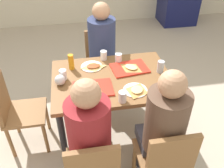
{
  "coord_description": "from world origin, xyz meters",
  "views": [
    {
      "loc": [
        -0.34,
        -1.93,
        2.15
      ],
      "look_at": [
        0.0,
        0.0,
        0.67
      ],
      "focal_mm": 39.88,
      "sensor_mm": 36.0,
      "label": 1
    }
  ],
  "objects_px": {
    "plastic_cup_b": "(123,97)",
    "plastic_cup_c": "(63,75)",
    "pizza_slice_a": "(90,88)",
    "chair_left_end": "(15,109)",
    "paper_plate_center": "(92,66)",
    "person_in_brown_jacket": "(163,124)",
    "plastic_cup_a": "(104,55)",
    "pizza_slice_d": "(137,90)",
    "plastic_cup_d": "(118,58)",
    "chair_far_side": "(101,58)",
    "foil_bundle": "(60,80)",
    "condiment_bottle": "(71,62)",
    "pizza_slice_c": "(93,66)",
    "pizza_slice_b": "(131,67)",
    "person_in_red": "(89,134)",
    "tray_red_far": "(129,68)",
    "person_far_side": "(102,47)",
    "chair_near_right": "(165,159)",
    "tray_red_near": "(93,89)",
    "paper_plate_near_edge": "(135,90)",
    "soda_can": "(161,67)",
    "main_table": "(112,86)"
  },
  "relations": [
    {
      "from": "pizza_slice_a",
      "to": "pizza_slice_c",
      "type": "bearing_deg",
      "value": 78.6
    },
    {
      "from": "person_in_brown_jacket",
      "to": "pizza_slice_c",
      "type": "height_order",
      "value": "person_in_brown_jacket"
    },
    {
      "from": "person_in_brown_jacket",
      "to": "pizza_slice_c",
      "type": "distance_m",
      "value": 0.98
    },
    {
      "from": "person_far_side",
      "to": "plastic_cup_c",
      "type": "bearing_deg",
      "value": -127.64
    },
    {
      "from": "paper_plate_center",
      "to": "person_in_brown_jacket",
      "type": "bearing_deg",
      "value": -62.59
    },
    {
      "from": "chair_far_side",
      "to": "soda_can",
      "type": "height_order",
      "value": "soda_can"
    },
    {
      "from": "paper_plate_center",
      "to": "plastic_cup_c",
      "type": "height_order",
      "value": "plastic_cup_c"
    },
    {
      "from": "person_in_brown_jacket",
      "to": "paper_plate_center",
      "type": "relative_size",
      "value": 5.69
    },
    {
      "from": "person_in_brown_jacket",
      "to": "soda_can",
      "type": "distance_m",
      "value": 0.71
    },
    {
      "from": "pizza_slice_b",
      "to": "chair_left_end",
      "type": "bearing_deg",
      "value": -174.65
    },
    {
      "from": "person_in_brown_jacket",
      "to": "foil_bundle",
      "type": "distance_m",
      "value": 1.01
    },
    {
      "from": "chair_far_side",
      "to": "plastic_cup_d",
      "type": "relative_size",
      "value": 8.41
    },
    {
      "from": "pizza_slice_d",
      "to": "foil_bundle",
      "type": "distance_m",
      "value": 0.71
    },
    {
      "from": "person_in_red",
      "to": "pizza_slice_b",
      "type": "height_order",
      "value": "person_in_red"
    },
    {
      "from": "pizza_slice_d",
      "to": "plastic_cup_d",
      "type": "height_order",
      "value": "plastic_cup_d"
    },
    {
      "from": "foil_bundle",
      "to": "person_far_side",
      "type": "bearing_deg",
      "value": 54.27
    },
    {
      "from": "chair_far_side",
      "to": "pizza_slice_a",
      "type": "bearing_deg",
      "value": -103.53
    },
    {
      "from": "person_in_red",
      "to": "pizza_slice_c",
      "type": "distance_m",
      "value": 0.88
    },
    {
      "from": "paper_plate_center",
      "to": "pizza_slice_d",
      "type": "xyz_separation_m",
      "value": [
        0.36,
        -0.48,
        0.01
      ]
    },
    {
      "from": "chair_near_right",
      "to": "tray_red_near",
      "type": "height_order",
      "value": "chair_near_right"
    },
    {
      "from": "plastic_cup_d",
      "to": "pizza_slice_a",
      "type": "bearing_deg",
      "value": -129.1
    },
    {
      "from": "person_in_red",
      "to": "pizza_slice_b",
      "type": "distance_m",
      "value": 0.92
    },
    {
      "from": "pizza_slice_b",
      "to": "plastic_cup_b",
      "type": "relative_size",
      "value": 2.28
    },
    {
      "from": "chair_far_side",
      "to": "pizza_slice_d",
      "type": "xyz_separation_m",
      "value": [
        0.18,
        -1.05,
        0.27
      ]
    },
    {
      "from": "chair_left_end",
      "to": "chair_far_side",
      "type": "bearing_deg",
      "value": 39.81
    },
    {
      "from": "condiment_bottle",
      "to": "main_table",
      "type": "bearing_deg",
      "value": -31.44
    },
    {
      "from": "plastic_cup_b",
      "to": "plastic_cup_c",
      "type": "distance_m",
      "value": 0.64
    },
    {
      "from": "paper_plate_center",
      "to": "chair_near_right",
      "type": "bearing_deg",
      "value": -65.87
    },
    {
      "from": "person_in_brown_jacket",
      "to": "plastic_cup_a",
      "type": "relative_size",
      "value": 12.51
    },
    {
      "from": "person_far_side",
      "to": "plastic_cup_b",
      "type": "xyz_separation_m",
      "value": [
        0.03,
        -1.02,
        0.06
      ]
    },
    {
      "from": "pizza_slice_a",
      "to": "condiment_bottle",
      "type": "height_order",
      "value": "condiment_bottle"
    },
    {
      "from": "plastic_cup_d",
      "to": "chair_near_right",
      "type": "bearing_deg",
      "value": -80.83
    },
    {
      "from": "pizza_slice_a",
      "to": "chair_left_end",
      "type": "bearing_deg",
      "value": 168.14
    },
    {
      "from": "person_in_red",
      "to": "condiment_bottle",
      "type": "height_order",
      "value": "person_in_red"
    },
    {
      "from": "pizza_slice_b",
      "to": "pizza_slice_d",
      "type": "xyz_separation_m",
      "value": [
        -0.03,
        -0.36,
        -0.01
      ]
    },
    {
      "from": "chair_far_side",
      "to": "condiment_bottle",
      "type": "distance_m",
      "value": 0.76
    },
    {
      "from": "paper_plate_center",
      "to": "pizza_slice_a",
      "type": "bearing_deg",
      "value": -98.41
    },
    {
      "from": "chair_near_right",
      "to": "foil_bundle",
      "type": "bearing_deg",
      "value": 134.95
    },
    {
      "from": "paper_plate_center",
      "to": "pizza_slice_a",
      "type": "relative_size",
      "value": 0.82
    },
    {
      "from": "chair_far_side",
      "to": "plastic_cup_b",
      "type": "relative_size",
      "value": 8.41
    },
    {
      "from": "paper_plate_near_edge",
      "to": "condiment_bottle",
      "type": "height_order",
      "value": "condiment_bottle"
    },
    {
      "from": "pizza_slice_a",
      "to": "main_table",
      "type": "bearing_deg",
      "value": 33.78
    },
    {
      "from": "pizza_slice_c",
      "to": "foil_bundle",
      "type": "bearing_deg",
      "value": -145.52
    },
    {
      "from": "plastic_cup_c",
      "to": "chair_near_right",
      "type": "bearing_deg",
      "value": -49.02
    },
    {
      "from": "person_in_red",
      "to": "condiment_bottle",
      "type": "distance_m",
      "value": 0.9
    },
    {
      "from": "person_in_brown_jacket",
      "to": "condiment_bottle",
      "type": "distance_m",
      "value": 1.11
    },
    {
      "from": "plastic_cup_d",
      "to": "condiment_bottle",
      "type": "height_order",
      "value": "condiment_bottle"
    },
    {
      "from": "person_far_side",
      "to": "tray_red_far",
      "type": "relative_size",
      "value": 3.47
    },
    {
      "from": "tray_red_far",
      "to": "plastic_cup_d",
      "type": "relative_size",
      "value": 3.6
    },
    {
      "from": "foil_bundle",
      "to": "person_in_brown_jacket",
      "type": "bearing_deg",
      "value": -39.41
    }
  ]
}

